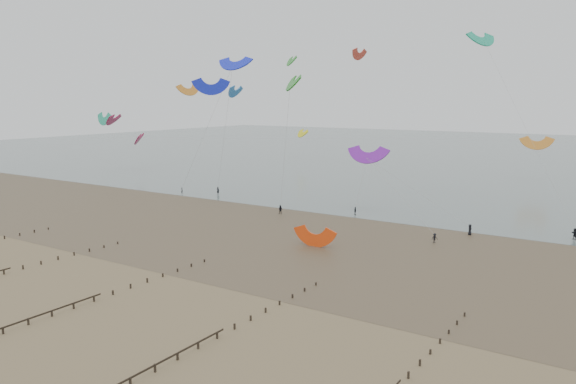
# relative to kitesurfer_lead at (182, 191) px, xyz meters

# --- Properties ---
(ground) EXTENTS (500.00, 500.00, 0.00)m
(ground) POSITION_rel_kitesurfer_lead_xyz_m (38.86, -52.17, -0.76)
(ground) COLOR brown
(ground) RESTS_ON ground
(sea_and_shore) EXTENTS (500.00, 665.00, 0.03)m
(sea_and_shore) POSITION_rel_kitesurfer_lead_xyz_m (34.78, -17.77, -0.75)
(sea_and_shore) COLOR #475654
(sea_and_shore) RESTS_ON ground
(kitesurfer_lead) EXTENTS (0.66, 0.61, 1.52)m
(kitesurfer_lead) POSITION_rel_kitesurfer_lead_xyz_m (0.00, 0.00, 0.00)
(kitesurfer_lead) COLOR black
(kitesurfer_lead) RESTS_ON ground
(kitesurfers) EXTENTS (105.90, 17.21, 1.89)m
(kitesurfers) POSITION_rel_kitesurfer_lead_xyz_m (66.09, -2.73, 0.13)
(kitesurfers) COLOR black
(kitesurfers) RESTS_ON ground
(grounded_kite) EXTENTS (6.32, 5.04, 3.36)m
(grounded_kite) POSITION_rel_kitesurfer_lead_xyz_m (51.37, -24.51, -0.76)
(grounded_kite) COLOR #FF4510
(grounded_kite) RESTS_ON ground
(kites_airborne) EXTENTS (238.12, 103.66, 33.81)m
(kites_airborne) POSITION_rel_kitesurfer_lead_xyz_m (26.03, 37.73, 19.45)
(kites_airborne) COLOR purple
(kites_airborne) RESTS_ON ground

